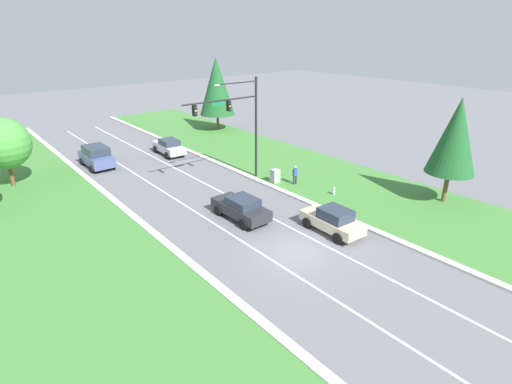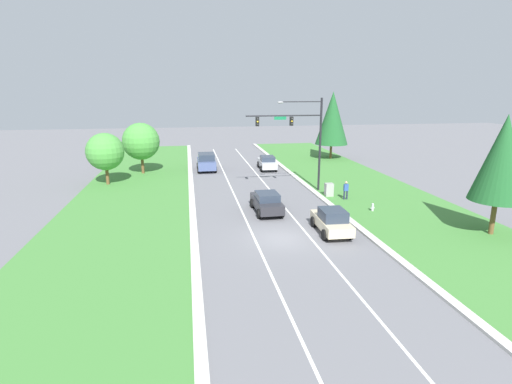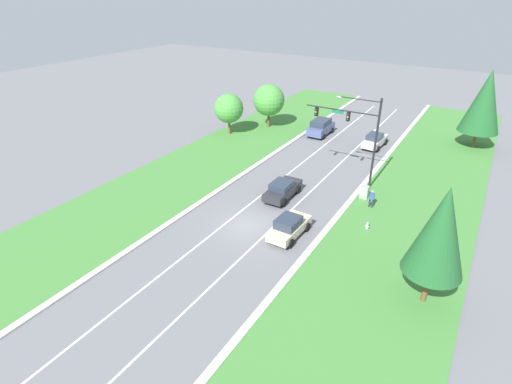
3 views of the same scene
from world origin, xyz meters
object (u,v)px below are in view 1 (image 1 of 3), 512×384
traffic_signal_mast (238,116)px  silver_sedan (169,147)px  oak_far_left_tree (4,144)px  champagne_sedan (333,220)px  conifer_far_right_tree (217,86)px  charcoal_sedan (241,208)px  slate_blue_suv (97,156)px  fire_hydrant (334,191)px  conifer_near_right_tree (455,136)px  pedestrian (295,174)px  utility_cabinet (275,176)px

traffic_signal_mast → silver_sedan: size_ratio=1.85×
traffic_signal_mast → silver_sedan: bearing=94.6°
oak_far_left_tree → champagne_sedan: bearing=-56.9°
champagne_sedan → conifer_far_right_tree: size_ratio=0.48×
charcoal_sedan → silver_sedan: bearing=77.6°
slate_blue_suv → conifer_far_right_tree: (17.31, 5.16, 4.53)m
fire_hydrant → oak_far_left_tree: (-19.27, 18.08, 3.37)m
oak_far_left_tree → conifer_near_right_tree: bearing=-44.4°
pedestrian → traffic_signal_mast: bearing=-50.3°
silver_sedan → fire_hydrant: (4.82, -18.20, -0.51)m
traffic_signal_mast → conifer_near_right_tree: (9.37, -13.34, -0.54)m
slate_blue_suv → conifer_near_right_tree: (17.46, -25.00, 4.08)m
traffic_signal_mast → slate_blue_suv: bearing=124.7°
traffic_signal_mast → slate_blue_suv: 14.93m
slate_blue_suv → silver_sedan: (7.21, -0.67, -0.20)m
utility_cabinet → fire_hydrant: utility_cabinet is taller
traffic_signal_mast → conifer_far_right_tree: (9.22, 16.83, -0.09)m
traffic_signal_mast → champagne_sedan: 12.26m
silver_sedan → pedestrian: size_ratio=2.76×
slate_blue_suv → silver_sedan: size_ratio=0.99×
traffic_signal_mast → conifer_far_right_tree: 19.19m
charcoal_sedan → pedestrian: size_ratio=2.73×
charcoal_sedan → conifer_far_right_tree: bearing=58.4°
traffic_signal_mast → oak_far_left_tree: size_ratio=1.49×
silver_sedan → utility_cabinet: 13.61m
fire_hydrant → conifer_near_right_tree: size_ratio=0.09×
silver_sedan → pedestrian: pedestrian is taller
charcoal_sedan → fire_hydrant: size_ratio=6.60×
champagne_sedan → slate_blue_suv: (-7.16, 22.90, 0.19)m
pedestrian → charcoal_sedan: bearing=16.2°
pedestrian → oak_far_left_tree: size_ratio=0.29×
silver_sedan → oak_far_left_tree: bearing=-176.8°
champagne_sedan → pedestrian: size_ratio=2.57×
traffic_signal_mast → utility_cabinet: 5.93m
charcoal_sedan → fire_hydrant: (8.24, -1.24, -0.51)m
conifer_far_right_tree → oak_far_left_tree: size_ratio=1.58×
champagne_sedan → conifer_near_right_tree: conifer_near_right_tree is taller
fire_hydrant → conifer_near_right_tree: (5.42, -6.14, 4.78)m
champagne_sedan → fire_hydrant: champagne_sedan is taller
traffic_signal_mast → charcoal_sedan: bearing=-125.8°
champagne_sedan → charcoal_sedan: size_ratio=0.94×
slate_blue_suv → traffic_signal_mast: bearing=-55.0°
pedestrian → champagne_sedan: bearing=60.6°
charcoal_sedan → oak_far_left_tree: (-11.03, 16.84, 2.86)m
charcoal_sedan → conifer_near_right_tree: bearing=-29.3°
utility_cabinet → traffic_signal_mast: bearing=132.8°
utility_cabinet → pedestrian: pedestrian is taller
conifer_far_right_tree → silver_sedan: bearing=-150.0°
silver_sedan → conifer_near_right_tree: 26.75m
champagne_sedan → pedestrian: bearing=63.9°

